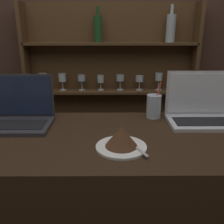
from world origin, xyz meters
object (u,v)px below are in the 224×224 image
at_px(laptop_far, 200,111).
at_px(water_glass, 154,106).
at_px(cake_plate, 121,139).
at_px(laptop_near, 21,114).

height_order(laptop_far, water_glass, laptop_far).
distance_m(cake_plate, water_glass, 0.40).
bearing_deg(cake_plate, laptop_far, 35.82).
relative_size(cake_plate, water_glass, 1.06).
xyz_separation_m(laptop_far, water_glass, (-0.22, 0.06, 0.00)).
distance_m(laptop_far, water_glass, 0.23).
height_order(laptop_near, water_glass, laptop_near).
xyz_separation_m(laptop_near, water_glass, (0.66, 0.10, 0.01)).
relative_size(laptop_near, water_glass, 1.56).
relative_size(laptop_near, laptop_far, 0.92).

